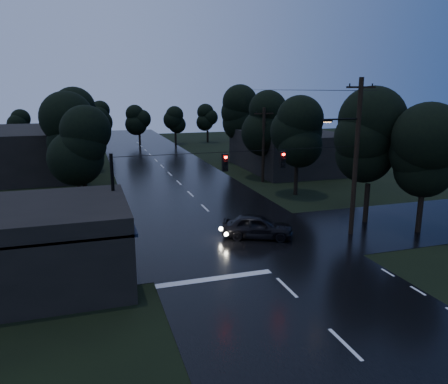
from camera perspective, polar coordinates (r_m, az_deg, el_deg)
ground at (r=17.85m, az=15.51°, el=-18.66°), size 160.00×160.00×0.00m
main_road at (r=44.36m, az=-5.89°, el=1.17°), size 12.00×120.00×0.02m
cross_street at (r=27.61m, az=1.87°, el=-6.37°), size 60.00×9.00×0.02m
building_far_right at (r=52.22m, az=8.38°, el=5.39°), size 10.00×14.00×4.40m
building_far_left at (r=53.19m, az=-23.25°, el=4.92°), size 10.00×16.00×5.00m
utility_pole_main at (r=28.77m, az=16.74°, el=4.68°), size 3.50×0.30×10.00m
utility_pole_far at (r=44.25m, az=5.17°, el=6.25°), size 2.00×0.30×7.50m
anchor_pole_left at (r=24.35m, az=-14.16°, el=-2.10°), size 0.18×0.18×6.00m
span_signals at (r=25.57m, az=3.89°, el=4.15°), size 15.00×0.37×1.12m
tree_corner_near at (r=31.79m, az=18.70°, el=6.66°), size 4.48×4.48×9.44m
tree_corner_far at (r=30.84m, az=24.88°, el=4.53°), size 3.92×3.92×8.26m
tree_left_a at (r=34.73m, az=-18.07°, el=5.97°), size 3.92×3.92×8.26m
tree_left_b at (r=42.65m, az=-18.91°, el=7.68°), size 4.20×4.20×8.85m
tree_left_c at (r=52.61m, az=-19.45°, el=9.00°), size 4.48×4.48×9.44m
tree_right_a at (r=38.94m, az=9.62°, el=7.73°), size 4.20×4.20×8.85m
tree_right_b at (r=46.38m, az=5.76°, el=9.19°), size 4.48×4.48×9.44m
tree_right_c at (r=55.86m, az=2.23°, el=10.34°), size 4.76×4.76×10.03m
car at (r=27.97m, az=4.40°, el=-4.49°), size 4.85×3.50×1.54m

